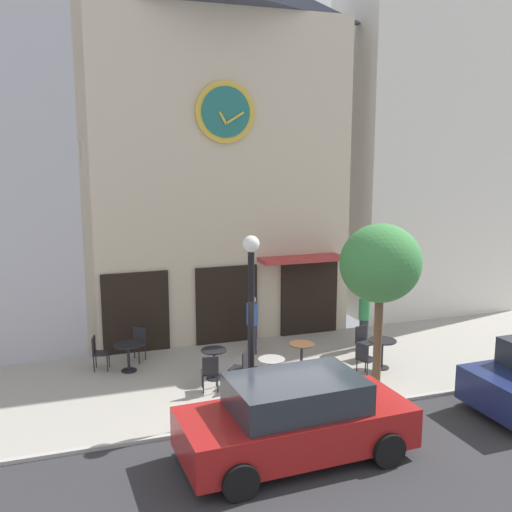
{
  "coord_description": "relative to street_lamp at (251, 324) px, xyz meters",
  "views": [
    {
      "loc": [
        -4.52,
        -10.77,
        5.65
      ],
      "look_at": [
        0.11,
        2.7,
        3.07
      ],
      "focal_mm": 41.13,
      "sensor_mm": 36.0,
      "label": 1
    }
  ],
  "objects": [
    {
      "name": "cafe_chair_outer",
      "position": [
        0.29,
        0.4,
        -1.45
      ],
      "size": [
        0.53,
        0.53,
        0.9
      ],
      "color": "black",
      "rests_on": "ground_plane"
    },
    {
      "name": "parked_car_red",
      "position": [
        0.16,
        -2.09,
        -1.22
      ],
      "size": [
        4.37,
        2.16,
        1.55
      ],
      "color": "maroon",
      "rests_on": "ground_plane"
    },
    {
      "name": "cafe_table_center_right",
      "position": [
        -2.24,
        3.3,
        -1.44
      ],
      "size": [
        0.76,
        0.76,
        0.74
      ],
      "color": "black",
      "rests_on": "ground_plane"
    },
    {
      "name": "street_tree",
      "position": [
        3.33,
        0.37,
        1.03
      ],
      "size": [
        1.96,
        1.77,
        3.97
      ],
      "color": "brown",
      "rests_on": "ground_plane"
    },
    {
      "name": "street_lamp",
      "position": [
        0.0,
        0.0,
        0.0
      ],
      "size": [
        0.36,
        0.36,
        3.9
      ],
      "color": "black",
      "rests_on": "ground_plane"
    },
    {
      "name": "cafe_chair_near_tree",
      "position": [
        0.22,
        1.37,
        -1.45
      ],
      "size": [
        0.56,
        0.56,
        0.9
      ],
      "color": "black",
      "rests_on": "ground_plane"
    },
    {
      "name": "cafe_table_center_left",
      "position": [
        2.0,
        1.88,
        -1.49
      ],
      "size": [
        0.65,
        0.65,
        0.73
      ],
      "color": "black",
      "rests_on": "ground_plane"
    },
    {
      "name": "cafe_chair_facing_street",
      "position": [
        3.96,
        2.18,
        -1.45
      ],
      "size": [
        0.49,
        0.49,
        0.9
      ],
      "color": "black",
      "rests_on": "ground_plane"
    },
    {
      "name": "cafe_chair_facing_wall",
      "position": [
        3.33,
        0.97,
        -1.45
      ],
      "size": [
        0.51,
        0.51,
        0.9
      ],
      "color": "black",
      "rests_on": "ground_plane"
    },
    {
      "name": "clock_building",
      "position": [
        0.82,
        5.96,
        3.78
      ],
      "size": [
        7.97,
        3.7,
        11.23
      ],
      "color": "beige",
      "rests_on": "ground_plane"
    },
    {
      "name": "cafe_chair_by_entrance",
      "position": [
        -2.98,
        3.65,
        -1.45
      ],
      "size": [
        0.48,
        0.48,
        0.9
      ],
      "color": "black",
      "rests_on": "ground_plane"
    },
    {
      "name": "cafe_table_near_curb",
      "position": [
        4.06,
        1.35,
        -1.43
      ],
      "size": [
        0.73,
        0.73,
        0.77
      ],
      "color": "black",
      "rests_on": "ground_plane"
    },
    {
      "name": "ground_plane",
      "position": [
        0.71,
        -0.95,
        -2.01
      ],
      "size": [
        26.54,
        11.43,
        0.13
      ],
      "color": "#9E998E"
    },
    {
      "name": "cafe_chair_curbside",
      "position": [
        -0.58,
        1.34,
        -1.45
      ],
      "size": [
        0.46,
        0.46,
        0.9
      ],
      "color": "black",
      "rests_on": "ground_plane"
    },
    {
      "name": "pedestrian_green",
      "position": [
        4.42,
        2.95,
        -1.12
      ],
      "size": [
        0.45,
        0.45,
        1.67
      ],
      "color": "#2D2D38",
      "rests_on": "ground_plane"
    },
    {
      "name": "neighbor_building_right",
      "position": [
        8.54,
        6.39,
        4.91
      ],
      "size": [
        5.86,
        3.24,
        13.8
      ],
      "color": "silver",
      "rests_on": "ground_plane"
    },
    {
      "name": "cafe_table_near_door",
      "position": [
        -0.28,
        2.08,
        -1.47
      ],
      "size": [
        0.65,
        0.65,
        0.76
      ],
      "color": "black",
      "rests_on": "ground_plane"
    },
    {
      "name": "pedestrian_blue",
      "position": [
        1.21,
        3.52,
        -1.12
      ],
      "size": [
        0.45,
        0.45,
        1.67
      ],
      "color": "#2D2D38",
      "rests_on": "ground_plane"
    },
    {
      "name": "cafe_table_rightmost",
      "position": [
        0.86,
        1.04,
        -1.48
      ],
      "size": [
        0.64,
        0.64,
        0.75
      ],
      "color": "black",
      "rests_on": "ground_plane"
    },
    {
      "name": "cafe_chair_near_lamp",
      "position": [
        -1.9,
        4.04,
        -1.45
      ],
      "size": [
        0.56,
        0.56,
        0.9
      ],
      "color": "black",
      "rests_on": "ground_plane"
    }
  ]
}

